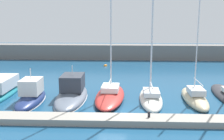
# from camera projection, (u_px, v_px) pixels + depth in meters

# --- Properties ---
(ground_plane) EXTENTS (120.00, 120.00, 0.00)m
(ground_plane) POSITION_uv_depth(u_px,v_px,m) (112.00, 113.00, 23.83)
(ground_plane) COLOR navy
(dock_pier) EXTENTS (37.19, 1.78, 0.52)m
(dock_pier) POSITION_uv_depth(u_px,v_px,m) (110.00, 120.00, 21.65)
(dock_pier) COLOR gray
(dock_pier) RESTS_ON ground_plane
(breakwater_seawall) EXTENTS (108.00, 2.78, 2.80)m
(breakwater_seawall) POSITION_uv_depth(u_px,v_px,m) (118.00, 52.00, 52.45)
(breakwater_seawall) COLOR slate
(breakwater_seawall) RESTS_ON ground_plane
(motorboat_navy_third) EXTENTS (2.35, 6.65, 3.63)m
(motorboat_navy_third) POSITION_uv_depth(u_px,v_px,m) (31.00, 96.00, 26.73)
(motorboat_navy_third) COLOR navy
(motorboat_navy_third) RESTS_ON ground_plane
(motorboat_slate_fourth) EXTENTS (3.04, 8.96, 3.66)m
(motorboat_slate_fourth) POSITION_uv_depth(u_px,v_px,m) (72.00, 93.00, 27.85)
(motorboat_slate_fourth) COLOR slate
(motorboat_slate_fourth) RESTS_ON ground_plane
(sailboat_red_fifth) EXTENTS (3.27, 8.89, 18.68)m
(sailboat_red_fifth) POSITION_uv_depth(u_px,v_px,m) (110.00, 94.00, 27.69)
(sailboat_red_fifth) COLOR #B72D28
(sailboat_red_fifth) RESTS_ON ground_plane
(sailboat_ivory_sixth) EXTENTS (2.37, 7.81, 16.25)m
(sailboat_ivory_sixth) POSITION_uv_depth(u_px,v_px,m) (151.00, 97.00, 27.14)
(sailboat_ivory_sixth) COLOR silver
(sailboat_ivory_sixth) RESTS_ON ground_plane
(sailboat_sand_seventh) EXTENTS (2.03, 7.29, 13.79)m
(sailboat_sand_seventh) POSITION_uv_depth(u_px,v_px,m) (195.00, 97.00, 26.99)
(sailboat_sand_seventh) COLOR beige
(sailboat_sand_seventh) RESTS_ON ground_plane
(mooring_buoy_orange) EXTENTS (0.63, 0.63, 0.63)m
(mooring_buoy_orange) POSITION_uv_depth(u_px,v_px,m) (105.00, 66.00, 45.59)
(mooring_buoy_orange) COLOR orange
(mooring_buoy_orange) RESTS_ON ground_plane
(dock_bollard) EXTENTS (0.20, 0.20, 0.44)m
(dock_bollard) POSITION_uv_depth(u_px,v_px,m) (149.00, 115.00, 21.43)
(dock_bollard) COLOR black
(dock_bollard) RESTS_ON dock_pier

